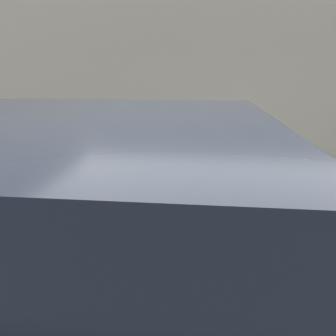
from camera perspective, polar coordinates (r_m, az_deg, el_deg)
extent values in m
cube|color=#BCB7AD|center=(4.43, 7.78, -10.96)|extent=(24.00, 2.80, 0.10)
cube|color=beige|center=(5.81, 8.51, 23.35)|extent=(24.00, 0.30, 5.59)
cylinder|color=#2D2D30|center=(3.10, 0.00, -12.25)|extent=(0.05, 0.05, 0.98)
cube|color=black|center=(2.84, 0.00, -0.65)|extent=(0.18, 0.14, 0.32)
cube|color=gray|center=(2.76, -0.17, -0.63)|extent=(0.10, 0.01, 0.11)
cylinder|color=black|center=(2.79, 0.00, 3.59)|extent=(0.20, 0.11, 0.20)
cylinder|color=black|center=(2.84, 10.73, -21.65)|extent=(0.68, 0.22, 0.68)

